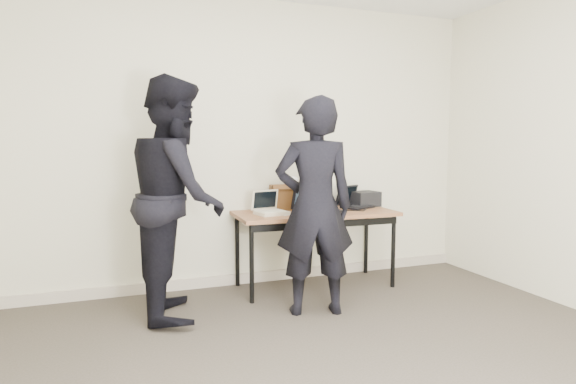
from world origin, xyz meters
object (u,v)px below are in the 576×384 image
desk (316,218)px  person_typist (315,207)px  equipment_box (365,199)px  leather_satchel (289,196)px  laptop_right (353,203)px  laptop_beige (270,209)px  person_observer (177,197)px  laptop_center (316,205)px

desk → person_typist: person_typist is taller
desk → equipment_box: bearing=17.9°
leather_satchel → equipment_box: (0.81, -0.04, -0.05)m
laptop_right → laptop_beige: bearing=162.8°
leather_satchel → laptop_beige: bearing=-135.9°
person_typist → laptop_beige: bearing=-62.6°
laptop_right → person_typist: 1.08m
equipment_box → person_typist: size_ratio=0.15×
laptop_right → leather_satchel: leather_satchel is taller
equipment_box → person_observer: person_observer is taller
laptop_center → person_observer: 1.34m
person_observer → laptop_right: bearing=-70.4°
leather_satchel → equipment_box: bearing=2.1°
laptop_beige → desk: bearing=-12.0°
laptop_center → person_observer: (-1.30, -0.25, 0.16)m
laptop_center → leather_satchel: (-0.18, 0.24, 0.06)m
desk → person_observer: bearing=-167.6°
laptop_beige → person_observer: 0.92m
person_observer → leather_satchel: bearing=-59.5°
laptop_center → leather_satchel: laptop_center is taller
laptop_beige → equipment_box: 1.10m
laptop_beige → person_observer: bearing=-173.8°
laptop_center → laptop_right: 0.49m
laptop_right → person_typist: size_ratio=0.22×
desk → person_typist: size_ratio=0.88×
laptop_beige → leather_satchel: leather_satchel is taller
desk → laptop_center: size_ratio=3.43×
leather_satchel → person_observer: 1.23m
laptop_right → leather_satchel: 0.66m
desk → person_observer: size_ratio=0.80×
leather_satchel → person_observer: size_ratio=0.20×
desk → laptop_right: bearing=16.9°
laptop_beige → laptop_center: size_ratio=0.70×
leather_satchel → person_typist: bearing=-92.3°
laptop_center → person_observer: size_ratio=0.23×
person_observer → equipment_box: bearing=-69.8°
leather_satchel → person_observer: (-1.13, -0.49, 0.09)m
leather_satchel → person_observer: bearing=-151.8°
laptop_beige → laptop_right: (0.92, 0.13, 0.01)m
laptop_right → equipment_box: bearing=-5.3°
desk → person_typist: bearing=-113.2°
laptop_center → equipment_box: (0.63, 0.20, 0.01)m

